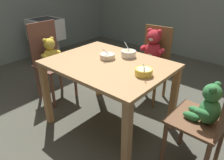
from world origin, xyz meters
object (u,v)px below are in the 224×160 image
at_px(teddy_chair_far_center, 152,54).
at_px(sink_basin, 46,34).
at_px(teddy_chair_near_right, 207,113).
at_px(teddy_chair_near_left, 51,57).
at_px(porridge_bowl_yellow_near_right, 144,72).
at_px(porridge_bowl_white_far_center, 128,54).
at_px(dining_table, 109,73).
at_px(porridge_bowl_cream_center, 107,56).

distance_m(teddy_chair_far_center, sink_basin, 2.06).
xyz_separation_m(teddy_chair_near_right, teddy_chair_near_left, (-1.85, -0.07, 0.01)).
bearing_deg(porridge_bowl_yellow_near_right, teddy_chair_far_center, 116.11).
bearing_deg(teddy_chair_near_left, teddy_chair_far_center, 40.83).
relative_size(teddy_chair_near_right, porridge_bowl_white_far_center, 5.94).
relative_size(teddy_chair_near_right, teddy_chair_near_left, 0.94).
bearing_deg(porridge_bowl_white_far_center, porridge_bowl_yellow_near_right, -36.59).
distance_m(porridge_bowl_white_far_center, sink_basin, 2.16).
bearing_deg(porridge_bowl_yellow_near_right, sink_basin, 164.28).
bearing_deg(teddy_chair_near_right, sink_basin, -10.67).
bearing_deg(porridge_bowl_yellow_near_right, porridge_bowl_white_far_center, 143.41).
height_order(teddy_chair_near_right, porridge_bowl_yellow_near_right, teddy_chair_near_right).
relative_size(dining_table, porridge_bowl_cream_center, 7.10).
xyz_separation_m(teddy_chair_far_center, sink_basin, (-2.06, -0.11, -0.09)).
height_order(teddy_chair_near_right, porridge_bowl_white_far_center, teddy_chair_near_right).
bearing_deg(porridge_bowl_white_far_center, teddy_chair_far_center, 94.40).
bearing_deg(teddy_chair_far_center, porridge_bowl_cream_center, -12.25).
bearing_deg(dining_table, teddy_chair_near_right, 3.38).
distance_m(teddy_chair_near_left, porridge_bowl_cream_center, 0.88).
distance_m(teddy_chair_near_left, porridge_bowl_white_far_center, 1.03).
distance_m(porridge_bowl_yellow_near_right, sink_basin, 2.56).
xyz_separation_m(dining_table, teddy_chair_far_center, (0.01, 0.78, -0.03)).
bearing_deg(teddy_chair_near_left, porridge_bowl_cream_center, 6.12).
bearing_deg(teddy_chair_far_center, teddy_chair_near_right, 46.41).
height_order(teddy_chair_near_left, porridge_bowl_cream_center, teddy_chair_near_left).
xyz_separation_m(teddy_chair_near_right, porridge_bowl_yellow_near_right, (-0.53, -0.07, 0.21)).
bearing_deg(teddy_chair_near_left, porridge_bowl_white_far_center, 15.23).
xyz_separation_m(dining_table, teddy_chair_near_left, (-0.93, -0.01, -0.06)).
bearing_deg(dining_table, porridge_bowl_white_far_center, 78.32).
bearing_deg(teddy_chair_near_right, teddy_chair_far_center, -37.23).
bearing_deg(porridge_bowl_cream_center, teddy_chair_near_right, -0.87).
xyz_separation_m(dining_table, porridge_bowl_cream_center, (-0.08, 0.07, 0.13)).
bearing_deg(porridge_bowl_yellow_near_right, porridge_bowl_cream_center, 169.81).
bearing_deg(dining_table, teddy_chair_far_center, 89.34).
bearing_deg(teddy_chair_far_center, porridge_bowl_yellow_near_right, 20.82).
xyz_separation_m(teddy_chair_near_left, porridge_bowl_white_far_center, (0.98, 0.26, 0.20)).
bearing_deg(porridge_bowl_white_far_center, porridge_bowl_cream_center, -126.48).
height_order(porridge_bowl_white_far_center, sink_basin, porridge_bowl_white_far_center).
bearing_deg(sink_basin, teddy_chair_far_center, 2.96).
relative_size(teddy_chair_near_left, porridge_bowl_white_far_center, 6.30).
distance_m(teddy_chair_far_center, teddy_chair_near_left, 1.23).
bearing_deg(dining_table, sink_basin, 161.81).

